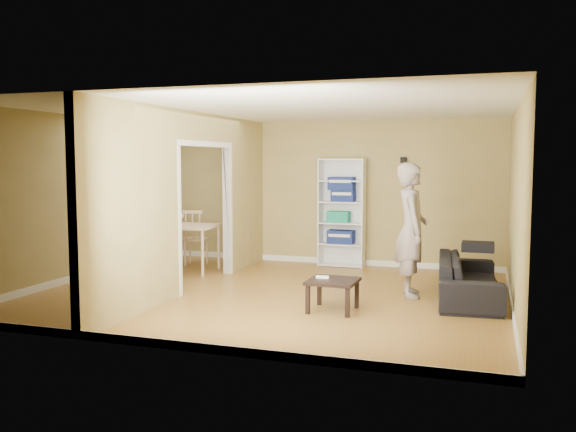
{
  "coord_description": "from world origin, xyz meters",
  "views": [
    {
      "loc": [
        2.91,
        -8.05,
        1.89
      ],
      "look_at": [
        0.2,
        0.2,
        1.1
      ],
      "focal_mm": 38.0,
      "sensor_mm": 36.0,
      "label": 1
    }
  ],
  "objects_px": {
    "bookshelf": "(343,212)",
    "chair_near": "(167,246)",
    "coffee_table": "(333,284)",
    "person": "(412,218)",
    "chair_far": "(196,237)",
    "chair_left": "(143,243)",
    "sofa": "(469,271)",
    "dining_table": "(178,229)"
  },
  "relations": [
    {
      "from": "bookshelf",
      "to": "chair_near",
      "type": "height_order",
      "value": "bookshelf"
    },
    {
      "from": "bookshelf",
      "to": "coffee_table",
      "type": "relative_size",
      "value": 3.2
    },
    {
      "from": "person",
      "to": "bookshelf",
      "type": "distance_m",
      "value": 2.6
    },
    {
      "from": "chair_far",
      "to": "chair_left",
      "type": "bearing_deg",
      "value": 31.46
    },
    {
      "from": "chair_far",
      "to": "bookshelf",
      "type": "bearing_deg",
      "value": -174.15
    },
    {
      "from": "sofa",
      "to": "bookshelf",
      "type": "distance_m",
      "value": 3.15
    },
    {
      "from": "chair_far",
      "to": "sofa",
      "type": "bearing_deg",
      "value": 153.51
    },
    {
      "from": "dining_table",
      "to": "chair_near",
      "type": "relative_size",
      "value": 1.23
    },
    {
      "from": "chair_left",
      "to": "chair_far",
      "type": "xyz_separation_m",
      "value": [
        0.7,
        0.64,
        0.05
      ]
    },
    {
      "from": "person",
      "to": "coffee_table",
      "type": "xyz_separation_m",
      "value": [
        -0.83,
        -1.18,
        -0.75
      ]
    },
    {
      "from": "chair_left",
      "to": "coffee_table",
      "type": "bearing_deg",
      "value": 79.56
    },
    {
      "from": "chair_left",
      "to": "chair_far",
      "type": "bearing_deg",
      "value": 147.91
    },
    {
      "from": "person",
      "to": "coffee_table",
      "type": "height_order",
      "value": "person"
    },
    {
      "from": "bookshelf",
      "to": "chair_left",
      "type": "bearing_deg",
      "value": -156.82
    },
    {
      "from": "bookshelf",
      "to": "coffee_table",
      "type": "bearing_deg",
      "value": -78.92
    },
    {
      "from": "dining_table",
      "to": "chair_left",
      "type": "relative_size",
      "value": 1.39
    },
    {
      "from": "chair_near",
      "to": "chair_left",
      "type": "bearing_deg",
      "value": 163.65
    },
    {
      "from": "bookshelf",
      "to": "person",
      "type": "bearing_deg",
      "value": -55.38
    },
    {
      "from": "coffee_table",
      "to": "chair_near",
      "type": "distance_m",
      "value": 3.32
    },
    {
      "from": "person",
      "to": "bookshelf",
      "type": "xyz_separation_m",
      "value": [
        -1.47,
        2.13,
        -0.13
      ]
    },
    {
      "from": "bookshelf",
      "to": "chair_left",
      "type": "relative_size",
      "value": 2.1
    },
    {
      "from": "coffee_table",
      "to": "chair_left",
      "type": "relative_size",
      "value": 0.66
    },
    {
      "from": "bookshelf",
      "to": "chair_far",
      "type": "bearing_deg",
      "value": -163.46
    },
    {
      "from": "coffee_table",
      "to": "chair_far",
      "type": "bearing_deg",
      "value": 141.39
    },
    {
      "from": "sofa",
      "to": "coffee_table",
      "type": "distance_m",
      "value": 2.0
    },
    {
      "from": "sofa",
      "to": "bookshelf",
      "type": "bearing_deg",
      "value": 42.69
    },
    {
      "from": "bookshelf",
      "to": "chair_left",
      "type": "distance_m",
      "value": 3.57
    },
    {
      "from": "sofa",
      "to": "chair_far",
      "type": "xyz_separation_m",
      "value": [
        -4.81,
        1.36,
        0.12
      ]
    },
    {
      "from": "sofa",
      "to": "dining_table",
      "type": "distance_m",
      "value": 4.86
    },
    {
      "from": "dining_table",
      "to": "chair_near",
      "type": "distance_m",
      "value": 0.67
    },
    {
      "from": "coffee_table",
      "to": "chair_far",
      "type": "relative_size",
      "value": 0.6
    },
    {
      "from": "sofa",
      "to": "chair_near",
      "type": "xyz_separation_m",
      "value": [
        -4.68,
        0.08,
        0.13
      ]
    },
    {
      "from": "chair_near",
      "to": "sofa",
      "type": "bearing_deg",
      "value": 20.72
    },
    {
      "from": "dining_table",
      "to": "chair_left",
      "type": "distance_m",
      "value": 0.76
    },
    {
      "from": "person",
      "to": "chair_left",
      "type": "height_order",
      "value": "person"
    },
    {
      "from": "sofa",
      "to": "dining_table",
      "type": "bearing_deg",
      "value": 77.53
    },
    {
      "from": "sofa",
      "to": "chair_left",
      "type": "bearing_deg",
      "value": 78.36
    },
    {
      "from": "person",
      "to": "chair_left",
      "type": "relative_size",
      "value": 2.38
    },
    {
      "from": "dining_table",
      "to": "chair_near",
      "type": "height_order",
      "value": "chair_near"
    },
    {
      "from": "coffee_table",
      "to": "chair_near",
      "type": "height_order",
      "value": "chair_near"
    },
    {
      "from": "sofa",
      "to": "chair_left",
      "type": "xyz_separation_m",
      "value": [
        -5.51,
        0.73,
        0.07
      ]
    },
    {
      "from": "person",
      "to": "dining_table",
      "type": "height_order",
      "value": "person"
    }
  ]
}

